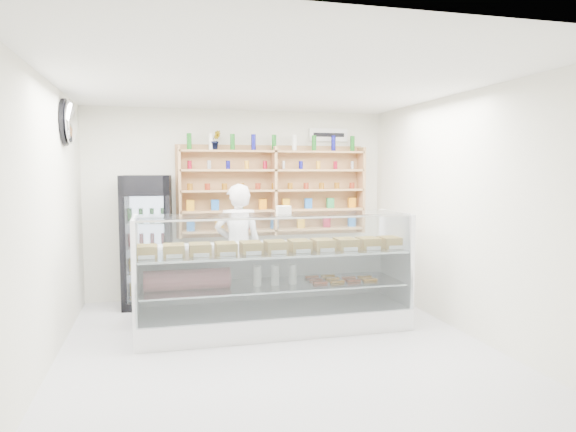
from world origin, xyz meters
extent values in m
plane|color=silver|center=(0.00, 0.00, 0.00)|extent=(5.00, 5.00, 0.00)
plane|color=white|center=(0.00, 0.00, 2.80)|extent=(5.00, 5.00, 0.00)
plane|color=silver|center=(0.00, 2.50, 1.40)|extent=(4.50, 0.00, 4.50)
plane|color=silver|center=(0.00, -2.50, 1.40)|extent=(4.50, 0.00, 4.50)
plane|color=silver|center=(-2.25, 0.00, 1.40)|extent=(0.00, 5.00, 5.00)
plane|color=silver|center=(2.25, 0.00, 1.40)|extent=(0.00, 5.00, 5.00)
cube|color=white|center=(0.11, 0.65, 0.13)|extent=(3.20, 0.91, 0.27)
cube|color=white|center=(0.11, 1.07, 0.60)|extent=(3.20, 0.05, 0.67)
cube|color=silver|center=(0.11, 0.65, 0.54)|extent=(3.07, 0.80, 0.02)
cube|color=silver|center=(0.11, 0.65, 0.94)|extent=(3.13, 0.83, 0.02)
cube|color=silver|center=(0.11, 0.21, 0.83)|extent=(3.13, 0.13, 1.11)
cube|color=silver|center=(0.11, 0.60, 1.39)|extent=(3.13, 0.63, 0.01)
imported|color=silver|center=(-0.16, 1.64, 0.86)|extent=(0.67, 0.47, 1.72)
cube|color=black|center=(-1.36, 2.14, 0.92)|extent=(0.71, 0.69, 1.83)
cube|color=#32053D|center=(-1.34, 1.84, 1.69)|extent=(0.65, 0.08, 0.26)
cube|color=silver|center=(-1.34, 1.83, 0.83)|extent=(0.55, 0.05, 1.45)
cube|color=tan|center=(-0.90, 2.34, 1.59)|extent=(0.04, 0.28, 1.33)
cube|color=tan|center=(0.50, 2.34, 1.59)|extent=(0.04, 0.28, 1.33)
cube|color=tan|center=(1.90, 2.34, 1.59)|extent=(0.04, 0.28, 1.33)
cube|color=tan|center=(0.50, 2.34, 1.00)|extent=(2.80, 0.28, 0.03)
cube|color=tan|center=(0.50, 2.34, 1.30)|extent=(2.80, 0.28, 0.03)
cube|color=tan|center=(0.50, 2.34, 1.60)|extent=(2.80, 0.28, 0.03)
cube|color=tan|center=(0.50, 2.34, 1.90)|extent=(2.80, 0.28, 0.03)
cube|color=tan|center=(0.50, 2.34, 2.18)|extent=(2.80, 0.28, 0.03)
imported|color=#1E6626|center=(-0.37, 2.34, 2.34)|extent=(0.17, 0.15, 0.28)
ellipsoid|color=silver|center=(-2.17, 1.20, 2.45)|extent=(0.15, 0.50, 0.50)
cube|color=white|center=(1.40, 2.47, 2.45)|extent=(0.62, 0.03, 0.20)
camera|label=1|loc=(-1.21, -5.20, 1.90)|focal=32.00mm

